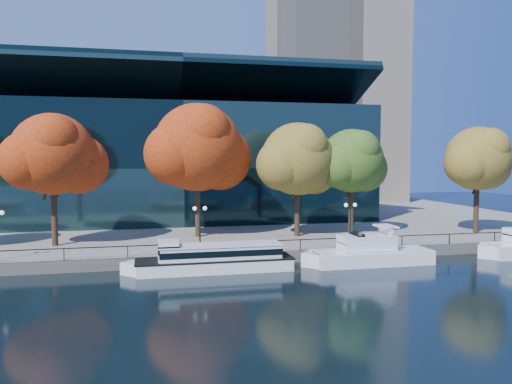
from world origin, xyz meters
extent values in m
plane|color=black|center=(0.00, 0.00, 0.00)|extent=(160.00, 160.00, 0.00)
cube|color=slate|center=(0.00, 36.50, 0.50)|extent=(90.00, 67.00, 1.00)
cube|color=#47443F|center=(0.00, 3.05, 0.50)|extent=(90.00, 0.25, 1.00)
cube|color=black|center=(0.00, 3.25, 1.95)|extent=(88.20, 0.08, 0.08)
cube|color=black|center=(0.00, 3.25, 1.45)|extent=(0.07, 0.07, 0.90)
cube|color=black|center=(-4.00, 32.00, 8.00)|extent=(50.00, 24.00, 16.00)
cube|color=black|center=(-4.00, 28.00, 17.50)|extent=(50.00, 17.14, 7.86)
cube|color=gray|center=(28.00, 55.00, 32.50)|extent=(22.00, 22.00, 65.00)
cube|color=white|center=(-2.99, 1.09, 0.49)|extent=(12.60, 3.06, 0.99)
cube|color=black|center=(-2.99, 1.09, 1.01)|extent=(12.85, 3.12, 0.11)
cube|color=white|center=(-9.29, 1.09, 0.49)|extent=(2.53, 2.53, 0.99)
cube|color=white|center=(-2.54, 1.09, 1.57)|extent=(9.83, 2.51, 1.08)
cube|color=black|center=(-2.54, 1.09, 1.62)|extent=(9.95, 2.57, 0.49)
cube|color=white|center=(-2.54, 1.09, 2.16)|extent=(10.08, 2.63, 0.09)
cube|color=white|center=(-6.77, 1.09, 1.84)|extent=(1.62, 2.14, 1.62)
cube|color=black|center=(-6.77, 1.09, 2.02)|extent=(1.66, 2.20, 0.63)
cube|color=white|center=(10.74, 0.68, 0.60)|extent=(10.52, 3.01, 1.20)
cube|color=white|center=(5.48, 0.68, 0.60)|extent=(2.30, 2.30, 1.20)
cube|color=white|center=(10.74, 0.68, 1.22)|extent=(10.31, 2.95, 0.08)
cube|color=white|center=(10.22, 0.68, 1.95)|extent=(4.73, 2.25, 1.30)
cube|color=black|center=(8.85, 0.68, 2.05)|extent=(2.07, 2.16, 1.64)
cube|color=white|center=(12.00, 0.68, 2.90)|extent=(0.25, 2.34, 0.80)
cube|color=white|center=(12.00, 0.68, 3.31)|extent=(1.40, 2.34, 0.15)
cube|color=white|center=(22.48, 0.64, 0.62)|extent=(2.28, 2.28, 1.24)
cylinder|color=black|center=(-16.88, 10.54, 4.44)|extent=(0.56, 0.56, 6.89)
cylinder|color=black|center=(-16.38, 10.74, 7.15)|extent=(1.12, 1.68, 3.45)
cylinder|color=black|center=(-17.28, 10.24, 6.90)|extent=(1.03, 1.16, 3.09)
sphere|color=maroon|center=(-16.88, 10.54, 9.61)|extent=(7.66, 7.66, 7.66)
sphere|color=maroon|center=(-14.78, 11.68, 8.65)|extent=(5.74, 5.74, 5.74)
sphere|color=maroon|center=(-18.80, 9.77, 9.04)|extent=(5.36, 5.36, 5.36)
sphere|color=maroon|center=(-16.50, 9.00, 10.95)|extent=(4.59, 4.59, 4.59)
cylinder|color=black|center=(-3.15, 12.99, 4.74)|extent=(0.56, 0.56, 7.48)
cylinder|color=black|center=(-2.65, 13.19, 7.68)|extent=(1.19, 1.80, 3.74)
cylinder|color=black|center=(-3.55, 12.69, 7.41)|extent=(1.09, 1.24, 3.34)
sphere|color=maroon|center=(-3.15, 12.99, 10.35)|extent=(9.14, 9.14, 9.14)
sphere|color=maroon|center=(-0.64, 14.36, 9.20)|extent=(6.86, 6.86, 6.86)
sphere|color=maroon|center=(-5.44, 12.07, 9.66)|extent=(6.40, 6.40, 6.40)
sphere|color=maroon|center=(-2.70, 11.16, 11.95)|extent=(5.49, 5.49, 5.49)
cylinder|color=black|center=(7.14, 11.08, 4.26)|extent=(0.56, 0.56, 6.51)
cylinder|color=black|center=(7.64, 11.28, 6.81)|extent=(1.08, 1.61, 3.27)
cylinder|color=black|center=(6.74, 10.78, 6.58)|extent=(0.99, 1.12, 2.92)
sphere|color=brown|center=(7.14, 11.08, 9.14)|extent=(7.62, 7.62, 7.62)
sphere|color=brown|center=(9.24, 12.23, 8.19)|extent=(5.72, 5.72, 5.72)
sphere|color=brown|center=(5.24, 10.32, 8.57)|extent=(5.34, 5.34, 5.34)
sphere|color=brown|center=(7.52, 9.56, 10.47)|extent=(4.57, 4.57, 4.57)
cylinder|color=black|center=(13.12, 10.83, 4.17)|extent=(0.56, 0.56, 6.35)
cylinder|color=black|center=(13.62, 11.03, 6.67)|extent=(1.06, 1.58, 3.19)
cylinder|color=black|center=(12.72, 10.53, 6.44)|extent=(0.98, 1.10, 2.85)
sphere|color=#315019|center=(13.12, 10.83, 8.93)|extent=(6.80, 6.80, 6.80)
sphere|color=#315019|center=(14.99, 11.85, 8.08)|extent=(5.10, 5.10, 5.10)
sphere|color=#315019|center=(11.42, 10.15, 8.42)|extent=(4.76, 4.76, 4.76)
sphere|color=#315019|center=(13.46, 9.47, 10.12)|extent=(4.08, 4.08, 4.08)
cylinder|color=black|center=(27.21, 9.17, 4.27)|extent=(0.56, 0.56, 6.54)
cylinder|color=black|center=(27.71, 9.37, 6.84)|extent=(1.08, 1.62, 3.28)
cylinder|color=black|center=(26.81, 8.87, 6.60)|extent=(1.00, 1.12, 2.93)
sphere|color=brown|center=(27.21, 9.17, 9.17)|extent=(6.99, 6.99, 6.99)
sphere|color=brown|center=(29.13, 10.22, 8.30)|extent=(5.24, 5.24, 5.24)
sphere|color=brown|center=(25.46, 8.47, 8.65)|extent=(4.89, 4.89, 4.89)
sphere|color=brown|center=(27.56, 7.77, 10.39)|extent=(4.19, 4.19, 4.19)
sphere|color=white|center=(-19.84, 4.50, 4.85)|extent=(0.36, 0.36, 0.36)
cylinder|color=black|center=(-3.84, 4.50, 2.80)|extent=(0.14, 0.14, 3.60)
cube|color=black|center=(-3.84, 4.50, 4.65)|extent=(0.90, 0.06, 0.06)
sphere|color=white|center=(-4.29, 4.50, 4.85)|extent=(0.36, 0.36, 0.36)
sphere|color=white|center=(-3.39, 4.50, 4.85)|extent=(0.36, 0.36, 0.36)
cylinder|color=black|center=(10.32, 4.50, 2.80)|extent=(0.14, 0.14, 3.60)
cube|color=black|center=(10.32, 4.50, 4.65)|extent=(0.90, 0.06, 0.06)
sphere|color=white|center=(9.87, 4.50, 4.85)|extent=(0.36, 0.36, 0.36)
sphere|color=white|center=(10.77, 4.50, 4.85)|extent=(0.36, 0.36, 0.36)
camera|label=1|loc=(-8.48, -39.05, 9.33)|focal=35.00mm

